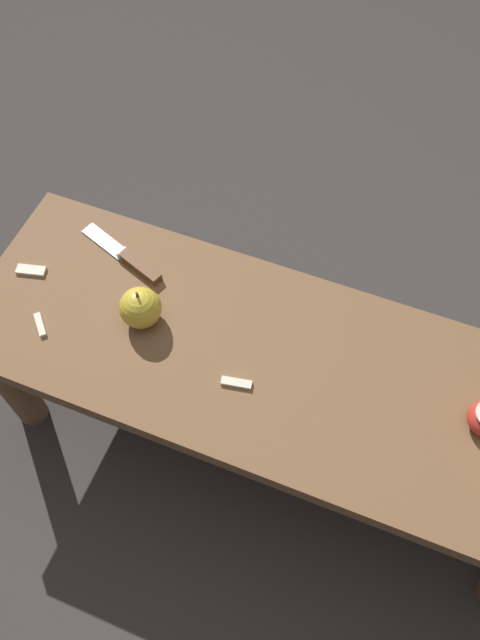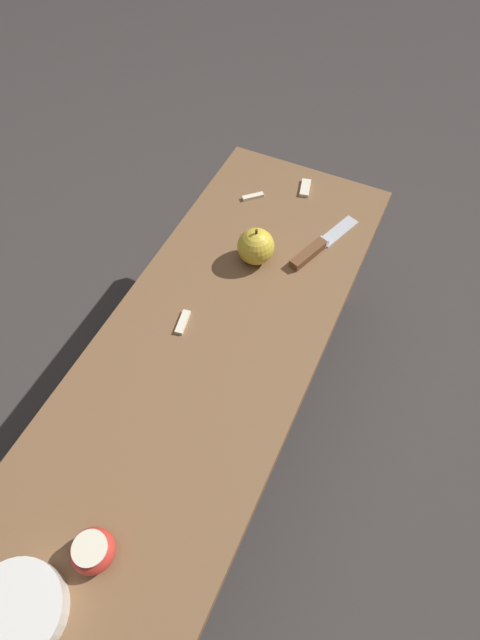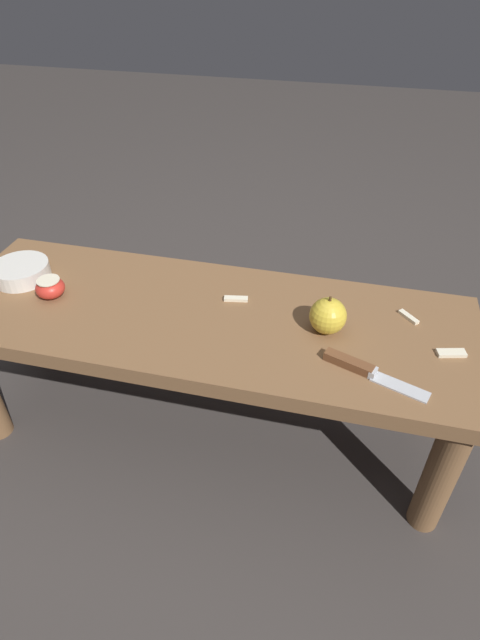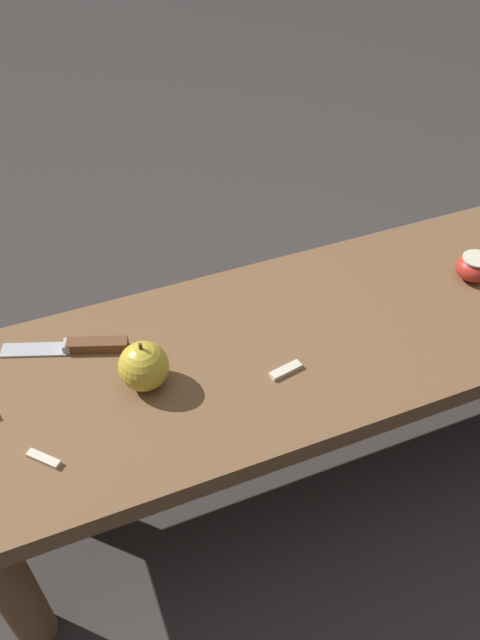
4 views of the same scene
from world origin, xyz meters
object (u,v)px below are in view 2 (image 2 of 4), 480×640
Objects in this scene: knife at (316,248)px; apple_whole at (256,246)px; apple_cut at (93,551)px; bowl at (17,611)px; wooden_bench at (202,374)px.

knife is 0.15m from apple_whole.
apple_cut is 0.49× the size of bowl.
apple_whole is at bearing 145.37° from knife.
apple_cut is 0.13m from bowl.
knife is 0.89m from bowl.
bowl is (0.51, -0.04, 0.09)m from wooden_bench.
apple_whole reaches higher than knife.
bowl is at bearing -4.08° from wooden_bench.
apple_whole is (0.08, -0.12, 0.03)m from knife.
knife reaches higher than wooden_bench.
apple_cut is at bearing 2.08° from apple_whole.
knife is at bearing 163.27° from wooden_bench.
apple_cut reaches higher than wooden_bench.
apple_cut is (0.76, -0.09, 0.02)m from knife.
apple_cut is at bearing 154.54° from bowl.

